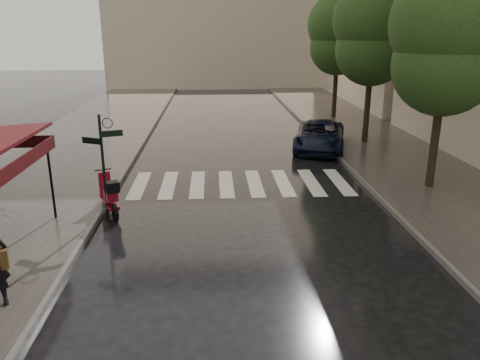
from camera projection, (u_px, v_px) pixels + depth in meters
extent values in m
plane|color=black|center=(132.00, 263.00, 11.28)|extent=(120.00, 120.00, 0.00)
cube|color=#38332D|center=(78.00, 146.00, 22.42)|extent=(6.00, 60.00, 0.12)
cube|color=#38332D|center=(379.00, 142.00, 23.24)|extent=(5.50, 60.00, 0.12)
cube|color=#595651|center=(142.00, 145.00, 22.59)|extent=(0.12, 60.00, 0.16)
cube|color=#595651|center=(324.00, 143.00, 23.08)|extent=(0.12, 60.00, 0.16)
cube|color=silver|center=(139.00, 185.00, 16.94)|extent=(0.50, 3.20, 0.01)
cube|color=silver|center=(169.00, 185.00, 17.00)|extent=(0.50, 3.20, 0.01)
cube|color=silver|center=(197.00, 184.00, 17.06)|extent=(0.50, 3.20, 0.01)
cube|color=silver|center=(226.00, 184.00, 17.12)|extent=(0.50, 3.20, 0.01)
cube|color=silver|center=(255.00, 183.00, 17.18)|extent=(0.50, 3.20, 0.01)
cube|color=silver|center=(283.00, 183.00, 17.23)|extent=(0.50, 3.20, 0.01)
cube|color=silver|center=(311.00, 182.00, 17.29)|extent=(0.50, 3.20, 0.01)
cube|color=silver|center=(339.00, 182.00, 17.35)|extent=(0.50, 3.20, 0.01)
cube|color=#450F09|center=(1.00, 178.00, 9.95)|extent=(0.04, 7.00, 0.35)
cylinder|color=black|center=(51.00, 179.00, 13.35)|extent=(0.07, 0.07, 2.35)
cylinder|color=black|center=(104.00, 167.00, 13.59)|extent=(0.08, 0.08, 3.10)
cube|color=black|center=(111.00, 134.00, 13.30)|extent=(0.62, 0.26, 0.18)
cube|color=black|center=(91.00, 141.00, 13.33)|extent=(0.56, 0.29, 0.18)
cylinder|color=black|center=(437.00, 126.00, 15.89)|extent=(0.28, 0.28, 4.26)
sphere|color=#143312|center=(445.00, 64.00, 15.26)|extent=(3.40, 3.40, 3.40)
sphere|color=#143312|center=(450.00, 23.00, 14.87)|extent=(3.80, 3.80, 3.80)
cylinder|color=black|center=(368.00, 96.00, 22.50)|extent=(0.28, 0.28, 4.48)
sphere|color=#143312|center=(372.00, 49.00, 21.85)|extent=(3.40, 3.40, 3.40)
sphere|color=#143312|center=(375.00, 19.00, 21.44)|extent=(3.80, 3.80, 3.80)
cylinder|color=black|center=(335.00, 82.00, 29.19)|extent=(0.28, 0.28, 4.37)
sphere|color=#143312|center=(338.00, 47.00, 28.55)|extent=(3.40, 3.40, 3.40)
sphere|color=#143312|center=(339.00, 24.00, 28.15)|extent=(3.80, 3.80, 3.80)
sphere|color=#143312|center=(340.00, 2.00, 27.77)|extent=(2.60, 2.60, 2.60)
cube|color=#483113|center=(4.00, 257.00, 9.12)|extent=(0.26, 0.37, 0.39)
cylinder|color=black|center=(115.00, 212.00, 13.71)|extent=(0.31, 0.52, 0.52)
cylinder|color=black|center=(105.00, 198.00, 14.86)|extent=(0.31, 0.52, 0.52)
cube|color=maroon|center=(109.00, 202.00, 14.28)|extent=(0.85, 1.42, 0.11)
cube|color=maroon|center=(111.00, 195.00, 13.95)|extent=(0.54, 0.68, 0.31)
cube|color=maroon|center=(105.00, 185.00, 14.57)|extent=(0.37, 0.26, 0.82)
cylinder|color=black|center=(103.00, 170.00, 14.53)|extent=(0.48, 0.24, 0.04)
cube|color=black|center=(113.00, 187.00, 13.50)|extent=(0.45, 0.44, 0.31)
imported|color=black|center=(320.00, 136.00, 21.91)|extent=(3.39, 5.20, 1.33)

